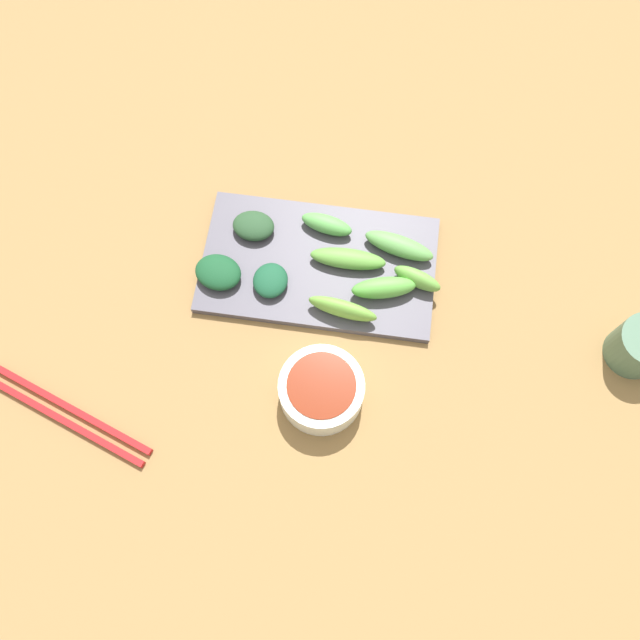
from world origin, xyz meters
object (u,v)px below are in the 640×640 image
Objects in this scene: sauce_bowl at (321,390)px; chopsticks at (67,414)px; tea_cup at (640,346)px; serving_plate at (319,265)px.

chopsticks is (-0.07, 0.30, -0.02)m from sauce_bowl.
sauce_bowl is 1.50× the size of tea_cup.
sauce_bowl is 0.39m from tea_cup.
sauce_bowl is at bearing 105.82° from tea_cup.
serving_plate is 1.36× the size of chopsticks.
serving_plate is (0.17, 0.03, -0.02)m from sauce_bowl.
chopsticks is 0.70m from tea_cup.
sauce_bowl is at bearing -170.93° from serving_plate.
chopsticks is at bearing 102.67° from sauce_bowl.
tea_cup is (0.18, -0.68, 0.02)m from chopsticks.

